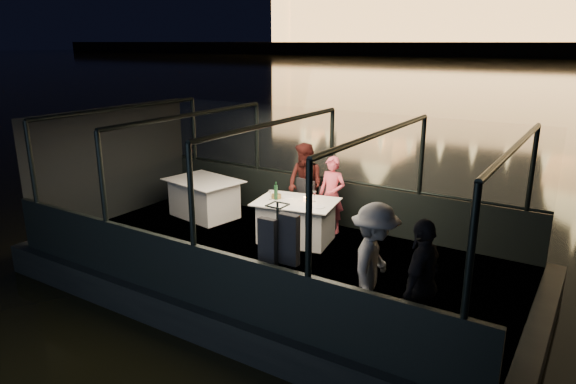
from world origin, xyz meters
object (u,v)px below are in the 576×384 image
Objects in this scene: chair_port_left at (300,208)px; chair_port_right at (324,211)px; dining_table_central at (296,221)px; passenger_stripe at (374,265)px; person_man_maroon at (305,189)px; wine_bottle at (276,192)px; coat_stand at (278,255)px; passenger_dark at (422,279)px; person_woman_coral at (332,195)px; dining_table_aft at (204,199)px.

chair_port_left is 0.49m from chair_port_right.
dining_table_central is 3.13m from passenger_stripe.
dining_table_central is at bearing -54.59° from person_man_maroon.
person_man_maroon is (-0.09, 0.33, 0.30)m from chair_port_left.
wine_bottle is (-2.74, 1.89, 0.06)m from passenger_stripe.
passenger_stripe reaches higher than chair_port_right.
coat_stand is 1.24m from passenger_stripe.
chair_port_right is at bearing -131.39° from passenger_dark.
wine_bottle is (-1.61, 2.37, 0.02)m from coat_stand.
wine_bottle reaches higher than chair_port_right.
dining_table_aft is at bearing -165.40° from person_woman_coral.
person_man_maroon reaches higher than person_woman_coral.
coat_stand is at bearing 100.63° from passenger_stripe.
wine_bottle is at bearing -117.38° from passenger_dark.
coat_stand reaches higher than person_woman_coral.
passenger_stripe is at bearing -40.07° from dining_table_central.
passenger_dark is at bearing -25.75° from chair_port_left.
person_man_maroon is at bearing 173.89° from person_woman_coral.
wine_bottle is at bearing -90.00° from chair_port_left.
chair_port_right is 3.27m from coat_stand.
chair_port_right is (0.48, 0.09, 0.00)m from chair_port_left.
passenger_stripe is 5.01× the size of wine_bottle.
person_man_maroon is at bearing -128.55° from passenger_dark.
person_woman_coral is at bearing 36.66° from chair_port_left.
passenger_stripe is (4.73, -2.15, 0.47)m from dining_table_aft.
person_man_maroon is at bearing 31.11° from passenger_stripe.
chair_port_right is 0.69m from person_man_maroon.
chair_port_left is 0.60× the size of passenger_dark.
dining_table_aft is 0.93× the size of coat_stand.
passenger_dark is at bearing -22.47° from dining_table_aft.
dining_table_aft is at bearing -109.71° from passenger_dark.
dining_table_central is at bearing -116.24° from chair_port_right.
chair_port_left is 3.36m from coat_stand.
person_woman_coral reaches higher than dining_table_central.
wine_bottle is at bearing -135.13° from chair_port_right.
dining_table_aft reaches higher than dining_table_central.
chair_port_right is at bearing 67.59° from dining_table_central.
coat_stand is 1.01× the size of passenger_dark.
person_man_maroon is 3.92m from passenger_stripe.
chair_port_right is at bearing 107.64° from coat_stand.
person_man_maroon is (-0.65, 0.09, 0.00)m from person_woman_coral.
passenger_stripe reaches higher than person_man_maroon.
passenger_dark is (3.33, -2.92, 0.10)m from person_man_maroon.
passenger_stripe reaches higher than wine_bottle.
wine_bottle is (-0.14, -0.62, 0.47)m from chair_port_left.
chair_port_left is (-0.23, 0.52, 0.06)m from dining_table_central.
dining_table_central is 0.66m from wine_bottle.
coat_stand reaches higher than passenger_stripe.
coat_stand is 0.98× the size of person_man_maroon.
person_man_maroon is (-1.55, 3.33, -0.15)m from coat_stand.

